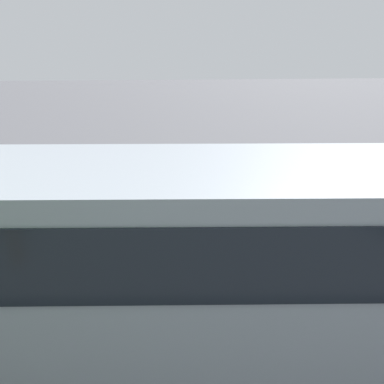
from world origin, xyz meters
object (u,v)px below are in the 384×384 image
(spectator_far_left, at_px, (307,226))
(spectator_centre, at_px, (187,227))
(parked_motorcycle_silver, at_px, (165,268))
(stunt_motorcycle, at_px, (122,168))
(tour_bus, at_px, (254,268))
(spectator_left, at_px, (248,224))
(traffic_cone, at_px, (204,201))

(spectator_far_left, distance_m, spectator_centre, 2.62)
(parked_motorcycle_silver, distance_m, stunt_motorcycle, 5.46)
(tour_bus, xyz_separation_m, spectator_far_left, (-1.79, -2.77, -0.64))
(spectator_centre, bearing_deg, tour_bus, 106.39)
(spectator_far_left, bearing_deg, spectator_left, -5.82)
(stunt_motorcycle, bearing_deg, spectator_left, 124.89)
(spectator_centre, distance_m, parked_motorcycle_silver, 1.05)
(spectator_far_left, xyz_separation_m, parked_motorcycle_silver, (3.13, 0.68, -0.52))
(parked_motorcycle_silver, bearing_deg, spectator_left, -156.29)
(tour_bus, distance_m, spectator_far_left, 3.36)
(spectator_far_left, relative_size, stunt_motorcycle, 0.85)
(parked_motorcycle_silver, bearing_deg, tour_bus, 122.71)
(spectator_far_left, height_order, parked_motorcycle_silver, spectator_far_left)
(spectator_left, height_order, spectator_centre, spectator_centre)
(tour_bus, relative_size, parked_motorcycle_silver, 5.41)
(parked_motorcycle_silver, bearing_deg, traffic_cone, -106.55)
(tour_bus, bearing_deg, traffic_cone, -88.81)
(spectator_left, xyz_separation_m, spectator_centre, (1.34, 0.08, 0.02))
(spectator_far_left, bearing_deg, spectator_centre, -1.07)
(tour_bus, relative_size, spectator_centre, 6.39)
(tour_bus, bearing_deg, spectator_left, -100.00)
(spectator_left, relative_size, traffic_cone, 2.70)
(tour_bus, relative_size, spectator_far_left, 6.55)
(tour_bus, bearing_deg, parked_motorcycle_silver, -57.29)
(spectator_far_left, distance_m, stunt_motorcycle, 6.37)
(spectator_left, height_order, traffic_cone, spectator_left)
(tour_bus, relative_size, stunt_motorcycle, 5.54)
(spectator_far_left, relative_size, traffic_cone, 2.69)
(spectator_centre, bearing_deg, spectator_far_left, 178.93)
(spectator_left, xyz_separation_m, parked_motorcycle_silver, (1.85, 0.81, -0.53))
(tour_bus, bearing_deg, stunt_motorcycle, -70.53)
(tour_bus, xyz_separation_m, stunt_motorcycle, (2.61, -7.37, -0.66))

